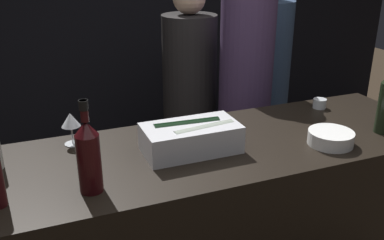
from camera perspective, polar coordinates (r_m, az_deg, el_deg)
The scene contains 9 objects.
wall_back_chalkboard at distance 3.93m, azimuth -12.77°, elevation 14.53°, with size 6.40×0.06×2.80m.
ice_bin_with_bottles at distance 1.80m, azimuth -0.04°, elevation -2.21°, with size 0.40×0.21×0.13m.
bowl_white at distance 1.97m, azimuth 18.01°, elevation -2.22°, with size 0.20×0.20×0.06m.
wine_glass at distance 1.92m, azimuth -15.88°, elevation -0.15°, with size 0.08×0.08×0.15m.
candle_votive at distance 2.40m, azimuth 16.65°, elevation 2.13°, with size 0.07×0.07×0.05m.
red_wine_bottle_black_foil at distance 1.52m, azimuth -13.64°, elevation -4.53°, with size 0.08×0.08×0.34m.
person_in_hoodie at distance 3.11m, azimuth 9.27°, elevation 4.95°, with size 0.38×0.38×1.76m.
person_blond_tee at distance 2.92m, azimuth -0.34°, elevation 3.33°, with size 0.36×0.36×1.69m.
person_grey_polo at distance 2.69m, azimuth 7.08°, elevation 3.83°, with size 0.33×0.33×1.84m.
Camera 1 is at (-0.63, -1.19, 1.87)m, focal length 40.00 mm.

